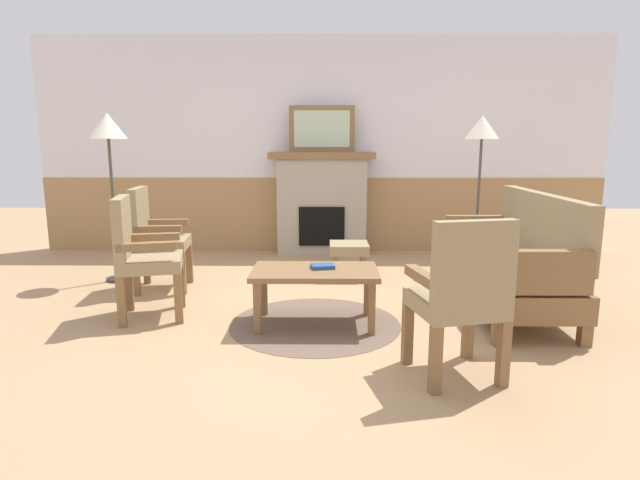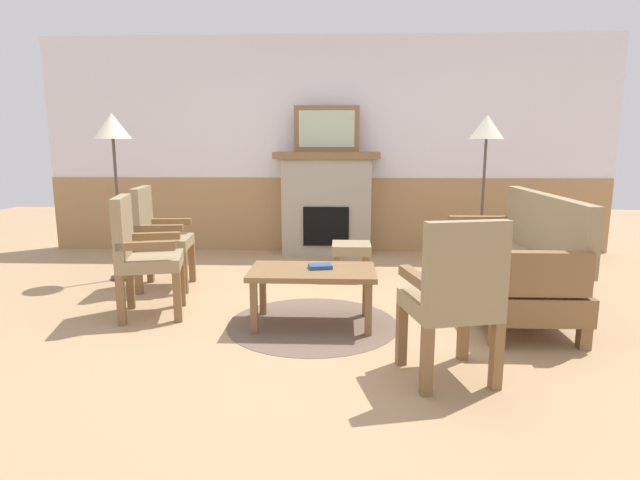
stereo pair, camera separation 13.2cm
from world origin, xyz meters
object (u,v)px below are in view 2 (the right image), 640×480
at_px(fireplace, 327,203).
at_px(armchair_by_window_left, 157,233).
at_px(couch, 511,264).
at_px(armchair_front_left, 454,293).
at_px(framed_picture, 327,129).
at_px(coffee_table, 313,276).
at_px(floor_lamp_by_chairs, 113,137).
at_px(armchair_near_fireplace, 141,251).
at_px(book_on_table, 320,266).
at_px(footstool, 351,250).
at_px(floor_lamp_by_couch, 486,137).

height_order(fireplace, armchair_by_window_left, fireplace).
xyz_separation_m(couch, armchair_front_left, (-0.77, -1.37, 0.14)).
bearing_deg(framed_picture, coffee_table, -90.69).
bearing_deg(floor_lamp_by_chairs, armchair_near_fireplace, -59.72).
distance_m(coffee_table, floor_lamp_by_chairs, 2.64).
xyz_separation_m(fireplace, floor_lamp_by_chairs, (-2.08, -1.34, 0.80)).
bearing_deg(armchair_by_window_left, couch, -9.79).
bearing_deg(framed_picture, book_on_table, -89.40).
xyz_separation_m(couch, book_on_table, (-1.58, -0.39, 0.06)).
height_order(footstool, floor_lamp_by_couch, floor_lamp_by_couch).
bearing_deg(fireplace, framed_picture, 90.00).
height_order(fireplace, armchair_near_fireplace, fireplace).
bearing_deg(armchair_front_left, floor_lamp_by_couch, 72.33).
xyz_separation_m(coffee_table, footstool, (0.33, 1.46, -0.10)).
bearing_deg(floor_lamp_by_couch, book_on_table, -133.73).
bearing_deg(floor_lamp_by_chairs, framed_picture, 32.81).
bearing_deg(armchair_near_fireplace, footstool, 37.29).
relative_size(book_on_table, armchair_by_window_left, 0.18).
relative_size(footstool, floor_lamp_by_couch, 0.24).
height_order(book_on_table, armchair_near_fireplace, armchair_near_fireplace).
bearing_deg(armchair_front_left, floor_lamp_by_chairs, 142.62).
height_order(framed_picture, book_on_table, framed_picture).
height_order(couch, armchair_front_left, same).
bearing_deg(floor_lamp_by_chairs, coffee_table, -32.11).
xyz_separation_m(footstool, armchair_by_window_left, (-1.88, -0.48, 0.25)).
xyz_separation_m(coffee_table, armchair_near_fireplace, (-1.39, 0.15, 0.15)).
relative_size(book_on_table, floor_lamp_by_chairs, 0.10).
xyz_separation_m(framed_picture, floor_lamp_by_couch, (1.71, -0.83, -0.11)).
bearing_deg(framed_picture, armchair_front_left, -76.77).
relative_size(couch, footstool, 4.50).
bearing_deg(fireplace, couch, -53.88).
distance_m(footstool, armchair_front_left, 2.48).
xyz_separation_m(framed_picture, armchair_by_window_left, (-1.58, -1.65, -1.02)).
bearing_deg(book_on_table, floor_lamp_by_couch, 46.27).
xyz_separation_m(fireplace, armchair_front_left, (0.84, -3.57, -0.11)).
bearing_deg(fireplace, armchair_front_left, -76.77).
relative_size(framed_picture, armchair_front_left, 0.82).
xyz_separation_m(armchair_by_window_left, floor_lamp_by_chairs, (-0.50, 0.31, 0.91)).
height_order(coffee_table, footstool, coffee_table).
distance_m(fireplace, footstool, 1.26).
distance_m(armchair_front_left, floor_lamp_by_couch, 3.02).
bearing_deg(armchair_by_window_left, coffee_table, -32.19).
xyz_separation_m(armchair_near_fireplace, floor_lamp_by_couch, (3.13, 1.64, 0.91)).
bearing_deg(coffee_table, armchair_near_fireplace, 173.70).
bearing_deg(armchair_front_left, book_on_table, 129.74).
height_order(coffee_table, book_on_table, book_on_table).
relative_size(coffee_table, footstool, 2.40).
xyz_separation_m(fireplace, armchair_near_fireplace, (-1.42, -2.47, -0.11)).
relative_size(couch, floor_lamp_by_chairs, 1.07).
distance_m(armchair_near_fireplace, armchair_by_window_left, 0.84).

